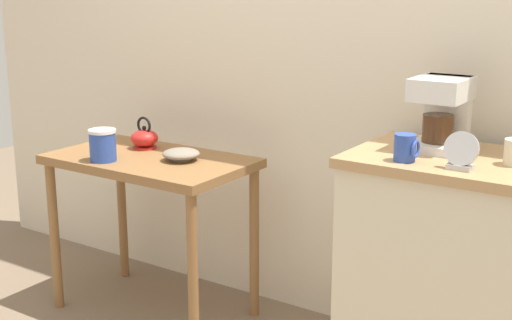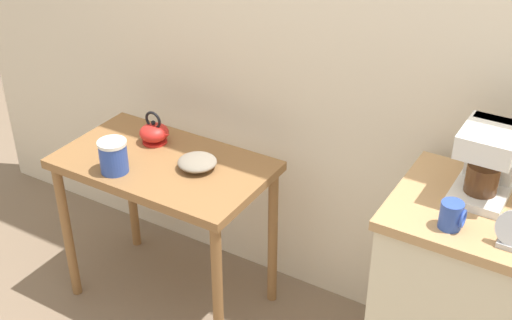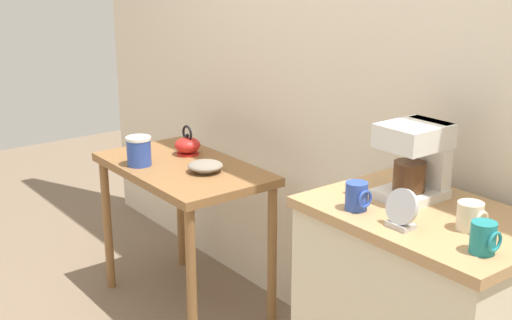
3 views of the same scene
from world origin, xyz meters
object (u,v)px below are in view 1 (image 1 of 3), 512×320
mug_blue (406,148)px  table_clock (461,153)px  canister_enamel (103,145)px  bowl_stoneware (181,154)px  teakettle (145,138)px  coffee_maker (442,110)px

mug_blue → table_clock: 0.19m
canister_enamel → table_clock: 1.55m
bowl_stoneware → teakettle: size_ratio=1.03×
teakettle → table_clock: bearing=-7.3°
teakettle → coffee_maker: (1.39, 0.05, 0.27)m
canister_enamel → mug_blue: mug_blue is taller
coffee_maker → canister_enamel: bearing=-166.7°
coffee_maker → mug_blue: bearing=-97.6°
mug_blue → teakettle: bearing=171.8°
bowl_stoneware → mug_blue: mug_blue is taller
canister_enamel → coffee_maker: 1.44m
bowl_stoneware → mug_blue: (1.07, -0.11, 0.19)m
teakettle → mug_blue: (1.36, -0.20, 0.17)m
table_clock → teakettle: bearing=172.7°
canister_enamel → coffee_maker: size_ratio=0.54×
teakettle → table_clock: size_ratio=1.26×
canister_enamel → mug_blue: bearing=3.5°
coffee_maker → teakettle: bearing=-178.0°
bowl_stoneware → mug_blue: 1.09m
canister_enamel → coffee_maker: bearing=13.3°
teakettle → canister_enamel: bearing=-87.8°
canister_enamel → mug_blue: (1.35, 0.08, 0.15)m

